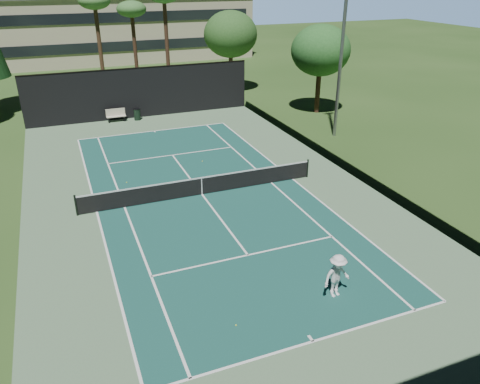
# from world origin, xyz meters

# --- Properties ---
(ground) EXTENTS (160.00, 160.00, 0.00)m
(ground) POSITION_xyz_m (0.00, 0.00, 0.00)
(ground) COLOR #2A491B
(ground) RESTS_ON ground
(apron_slab) EXTENTS (18.00, 32.00, 0.01)m
(apron_slab) POSITION_xyz_m (0.00, 0.00, 0.01)
(apron_slab) COLOR #567955
(apron_slab) RESTS_ON ground
(court_surface) EXTENTS (10.97, 23.77, 0.01)m
(court_surface) POSITION_xyz_m (0.00, 0.00, 0.01)
(court_surface) COLOR #174B42
(court_surface) RESTS_ON ground
(court_lines) EXTENTS (11.07, 23.87, 0.01)m
(court_lines) POSITION_xyz_m (0.00, 0.00, 0.02)
(court_lines) COLOR white
(court_lines) RESTS_ON ground
(tennis_net) EXTENTS (12.90, 0.10, 1.10)m
(tennis_net) POSITION_xyz_m (0.00, 0.00, 0.56)
(tennis_net) COLOR black
(tennis_net) RESTS_ON ground
(fence) EXTENTS (18.04, 32.05, 4.03)m
(fence) POSITION_xyz_m (0.00, 0.06, 2.01)
(fence) COLOR black
(fence) RESTS_ON ground
(player) EXTENTS (1.19, 0.78, 1.73)m
(player) POSITION_xyz_m (1.97, -10.07, 0.87)
(player) COLOR white
(player) RESTS_ON ground
(tennis_ball_a) EXTENTS (0.06, 0.06, 0.06)m
(tennis_ball_a) POSITION_xyz_m (-2.04, -10.26, 0.03)
(tennis_ball_a) COLOR yellow
(tennis_ball_a) RESTS_ON ground
(tennis_ball_b) EXTENTS (0.07, 0.07, 0.07)m
(tennis_ball_b) POSITION_xyz_m (-0.14, 0.95, 0.04)
(tennis_ball_b) COLOR #CFF537
(tennis_ball_b) RESTS_ON ground
(tennis_ball_c) EXTENTS (0.07, 0.07, 0.07)m
(tennis_ball_c) POSITION_xyz_m (1.47, 4.59, 0.04)
(tennis_ball_c) COLOR #BDD12F
(tennis_ball_c) RESTS_ON ground
(tennis_ball_d) EXTENTS (0.07, 0.07, 0.07)m
(tennis_ball_d) POSITION_xyz_m (-3.50, 3.06, 0.03)
(tennis_ball_d) COLOR #D2ED35
(tennis_ball_d) RESTS_ON ground
(park_bench) EXTENTS (1.50, 0.45, 1.02)m
(park_bench) POSITION_xyz_m (-2.26, 15.49, 0.55)
(park_bench) COLOR beige
(park_bench) RESTS_ON ground
(trash_bin) EXTENTS (0.56, 0.56, 0.95)m
(trash_bin) POSITION_xyz_m (-0.61, 15.30, 0.48)
(trash_bin) COLOR black
(trash_bin) RESTS_ON ground
(palm_a) EXTENTS (2.80, 2.80, 9.32)m
(palm_a) POSITION_xyz_m (-2.00, 24.00, 8.19)
(palm_a) COLOR #48301F
(palm_a) RESTS_ON ground
(palm_b) EXTENTS (2.80, 2.80, 8.42)m
(palm_b) POSITION_xyz_m (1.50, 26.00, 7.36)
(palm_b) COLOR #40281B
(palm_b) RESTS_ON ground
(decid_tree_a) EXTENTS (5.12, 5.12, 7.62)m
(decid_tree_a) POSITION_xyz_m (10.00, 22.00, 5.42)
(decid_tree_a) COLOR #422E1C
(decid_tree_a) RESTS_ON ground
(decid_tree_b) EXTENTS (4.80, 4.80, 7.14)m
(decid_tree_b) POSITION_xyz_m (14.00, 12.00, 5.08)
(decid_tree_b) COLOR #4A2D1F
(decid_tree_b) RESTS_ON ground
(campus_building) EXTENTS (40.50, 12.50, 8.30)m
(campus_building) POSITION_xyz_m (0.00, 45.98, 4.21)
(campus_building) COLOR #B9AF90
(campus_building) RESTS_ON ground
(light_pole) EXTENTS (0.90, 0.25, 12.22)m
(light_pole) POSITION_xyz_m (12.00, 6.00, 6.46)
(light_pole) COLOR gray
(light_pole) RESTS_ON ground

